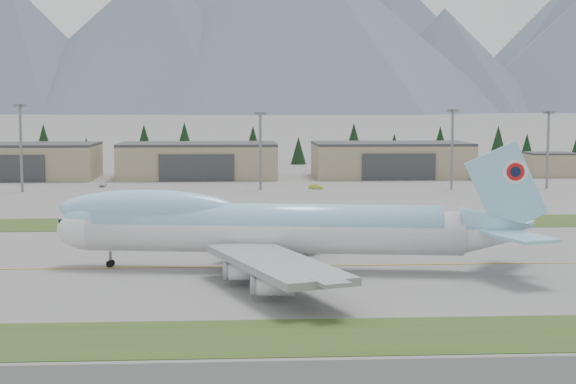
{
  "coord_description": "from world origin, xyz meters",
  "views": [
    {
      "loc": [
        -3.79,
        -122.38,
        22.85
      ],
      "look_at": [
        5.15,
        25.01,
        8.0
      ],
      "focal_mm": 55.0,
      "sensor_mm": 36.0,
      "label": 1
    }
  ],
  "objects": [
    {
      "name": "ground",
      "position": [
        0.0,
        0.0,
        0.0
      ],
      "size": [
        7000.0,
        7000.0,
        0.0
      ],
      "primitive_type": "plane",
      "color": "#626260",
      "rests_on": "ground"
    },
    {
      "name": "control_shed",
      "position": [
        95.0,
        148.0,
        3.8
      ],
      "size": [
        14.0,
        12.0,
        7.6
      ],
      "color": "#9E896E",
      "rests_on": "ground"
    },
    {
      "name": "hangar_center",
      "position": [
        -15.0,
        149.9,
        5.39
      ],
      "size": [
        48.0,
        26.6,
        10.8
      ],
      "color": "#9E896E",
      "rests_on": "ground"
    },
    {
      "name": "grass_strip_far",
      "position": [
        0.0,
        45.0,
        0.0
      ],
      "size": [
        400.0,
        18.0,
        0.08
      ],
      "primitive_type": "cube",
      "color": "#354B1A",
      "rests_on": "ground"
    },
    {
      "name": "hangar_right",
      "position": [
        45.0,
        149.9,
        5.39
      ],
      "size": [
        48.0,
        26.6,
        10.8
      ],
      "color": "#9E896E",
      "rests_on": "ground"
    },
    {
      "name": "floodlight_masts",
      "position": [
        -3.56,
        109.02,
        15.26
      ],
      "size": [
        173.65,
        7.43,
        22.74
      ],
      "color": "slate",
      "rests_on": "ground"
    },
    {
      "name": "mountain_ridge_front",
      "position": [
        -63.79,
        2151.73,
        209.8
      ],
      "size": [
        4255.39,
        1114.84,
        458.54
      ],
      "color": "#535C6E",
      "rests_on": "ground"
    },
    {
      "name": "service_vehicle_b",
      "position": [
        17.91,
        111.8,
        0.0
      ],
      "size": [
        4.13,
        2.34,
        1.29
      ],
      "primitive_type": "imported",
      "rotation": [
        0.0,
        0.0,
        1.31
      ],
      "color": "#A3B42D",
      "rests_on": "ground"
    },
    {
      "name": "service_vehicle_a",
      "position": [
        -40.12,
        122.09,
        0.0
      ],
      "size": [
        1.73,
        4.07,
        1.37
      ],
      "primitive_type": "imported",
      "rotation": [
        0.0,
        0.0,
        -0.03
      ],
      "color": "silver",
      "rests_on": "ground"
    },
    {
      "name": "boeing_747_freighter",
      "position": [
        0.81,
        -2.43,
        5.92
      ],
      "size": [
        68.47,
        58.24,
        17.96
      ],
      "rotation": [
        0.0,
        0.0,
        -0.15
      ],
      "color": "white",
      "rests_on": "ground"
    },
    {
      "name": "taxiway_line_main",
      "position": [
        0.0,
        0.0,
        0.0
      ],
      "size": [
        400.0,
        0.4,
        0.02
      ],
      "primitive_type": "cube",
      "color": "gold",
      "rests_on": "ground"
    },
    {
      "name": "mountain_ridge_rear",
      "position": [
        140.68,
        2900.0,
        268.66
      ],
      "size": [
        4548.32,
        1067.59,
        533.8
      ],
      "color": "#535C6E",
      "rests_on": "ground"
    },
    {
      "name": "hangar_left",
      "position": [
        -70.0,
        149.9,
        5.39
      ],
      "size": [
        48.0,
        26.6,
        10.8
      ],
      "color": "#9E896E",
      "rests_on": "ground"
    },
    {
      "name": "service_vehicle_c",
      "position": [
        67.57,
        136.84,
        0.0
      ],
      "size": [
        2.47,
        3.99,
        1.08
      ],
      "primitive_type": "imported",
      "rotation": [
        0.0,
        0.0,
        -0.28
      ],
      "color": "silver",
      "rests_on": "ground"
    },
    {
      "name": "grass_strip_near",
      "position": [
        0.0,
        -38.0,
        0.0
      ],
      "size": [
        400.0,
        14.0,
        0.08
      ],
      "primitive_type": "cube",
      "color": "#354B1A",
      "rests_on": "ground"
    },
    {
      "name": "conifer_belt",
      "position": [
        -9.36,
        210.45,
        7.1
      ],
      "size": [
        261.94,
        14.8,
        15.99
      ],
      "color": "black",
      "rests_on": "ground"
    }
  ]
}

